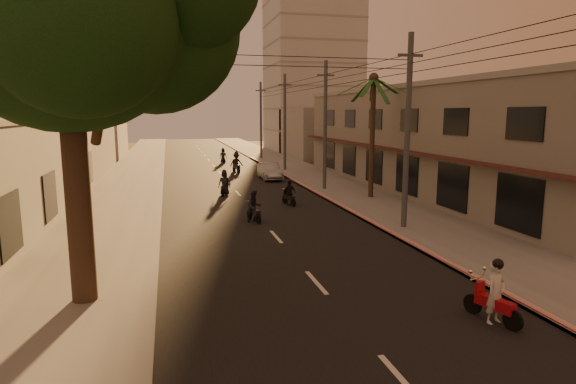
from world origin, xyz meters
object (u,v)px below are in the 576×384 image
scooter_red (495,294)px  parked_car (270,171)px  scooter_far_c (223,156)px  scooter_far_b (236,163)px  palm_tree (374,85)px  scooter_mid_a (254,207)px  scooter_mid_b (289,193)px  scooter_far_a (225,184)px

scooter_red → parked_car: size_ratio=0.42×
scooter_far_c → scooter_far_b: bearing=-87.9°
palm_tree → scooter_mid_a: (-8.42, -4.80, -6.39)m
scooter_far_b → scooter_mid_b: bearing=-96.3°
palm_tree → scooter_mid_a: size_ratio=4.91×
scooter_mid_a → scooter_far_c: (1.64, 28.82, 0.00)m
palm_tree → parked_car: palm_tree is taller
scooter_red → scooter_far_b: scooter_far_b is taller
scooter_mid_a → parked_car: size_ratio=0.40×
scooter_far_a → scooter_far_b: size_ratio=0.87×
scooter_far_b → scooter_far_c: bearing=82.1°
palm_tree → scooter_far_a: palm_tree is taller
scooter_far_b → scooter_far_a: bearing=-111.1°
scooter_mid_a → parked_car: scooter_mid_a is taller
scooter_far_c → scooter_red: bearing=-86.2°
scooter_red → scooter_far_b: size_ratio=0.87×
scooter_red → scooter_mid_a: bearing=91.0°
scooter_mid_a → scooter_far_b: scooter_far_b is taller
scooter_far_c → scooter_mid_a: bearing=-92.8°
palm_tree → scooter_mid_b: bearing=-170.5°
scooter_far_b → parked_car: bearing=-76.3°
palm_tree → scooter_far_c: 25.76m
scooter_mid_a → scooter_far_c: bearing=74.2°
scooter_far_b → parked_car: 5.30m
palm_tree → scooter_mid_b: (-5.63, -0.94, -6.43)m
scooter_mid_b → scooter_far_c: 24.98m
scooter_far_b → scooter_red: bearing=-95.7°
parked_car → palm_tree: bearing=-66.5°
scooter_red → scooter_far_a: 21.91m
scooter_mid_b → scooter_far_b: 16.24m
scooter_red → scooter_far_a: (-4.60, 21.42, 0.02)m
parked_car → scooter_far_b: bearing=113.6°
scooter_mid_b → scooter_far_b: scooter_far_b is taller
scooter_mid_b → parked_car: scooter_mid_b is taller
scooter_far_c → parked_car: bearing=-79.8°
palm_tree → parked_car: (-4.44, 10.40, -6.46)m
scooter_mid_b → scooter_far_a: scooter_far_a is taller
palm_tree → scooter_mid_a: palm_tree is taller
scooter_red → scooter_mid_b: size_ratio=1.11×
scooter_mid_b → scooter_far_c: bearing=78.7°
scooter_red → scooter_mid_b: (-1.26, 17.04, -0.06)m
palm_tree → scooter_far_a: 11.52m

